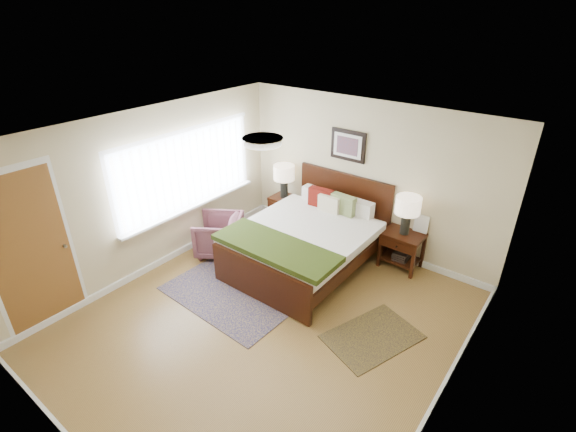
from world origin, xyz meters
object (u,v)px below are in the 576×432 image
Objects in this scene: nightstand_right at (402,247)px; armchair at (219,235)px; lamp_left at (284,175)px; bed at (307,235)px; rug_persian at (265,272)px; nightstand_left at (284,203)px; lamp_right at (408,208)px.

nightstand_right is 0.83× the size of armchair.
armchair is (-0.23, -1.46, -0.66)m from lamp_left.
nightstand_right is 2.43m from lamp_left.
lamp_left reaches higher than nightstand_right.
armchair is (-1.38, -0.57, -0.23)m from bed.
lamp_left is 1.90m from rug_persian.
rug_persian is at bearing -62.57° from lamp_left.
armchair is (-0.23, -1.44, -0.11)m from nightstand_left.
bed reaches higher than rug_persian.
lamp_left is (-2.34, 0.01, 0.63)m from nightstand_right.
bed is 1.49m from nightstand_right.
lamp_right reaches higher than nightstand_right.
armchair is at bearing -150.66° from nightstand_right.
bed is 4.07× the size of nightstand_left.
lamp_left is at bearing 180.00° from lamp_right.
lamp_right is (2.34, 0.00, 0.04)m from lamp_left.
lamp_right is 0.83× the size of armchair.
bed is at bearing 55.72° from rug_persian.
rug_persian is at bearing -62.24° from nightstand_left.
lamp_right is at bearing 0.49° from nightstand_left.
armchair is (-2.57, -1.46, -0.71)m from lamp_right.
lamp_left is (0.00, 0.02, 0.56)m from nightstand_left.
bed is 1.45m from nightstand_left.
lamp_right reaches higher than rug_persian.
lamp_left is 2.34m from lamp_right.
bed reaches higher than lamp_left.
lamp_left is 1.00× the size of lamp_right.
nightstand_right is 0.99× the size of lamp_right.
armchair is (-2.57, -1.45, -0.04)m from nightstand_right.
armchair is at bearing -98.89° from lamp_left.
nightstand_left is 0.56m from lamp_left.
nightstand_left is at bearing -179.51° from lamp_right.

